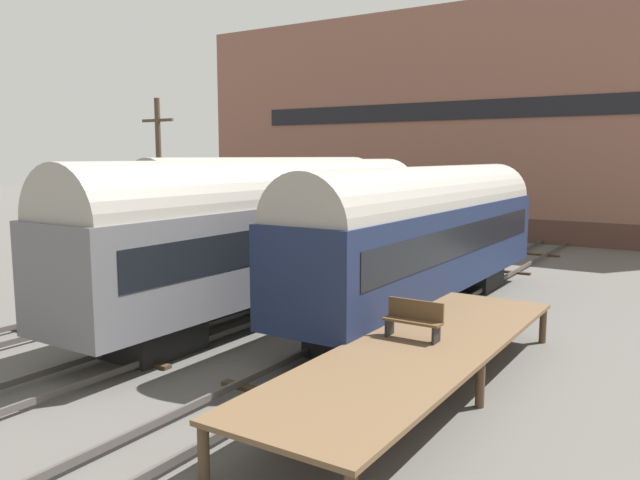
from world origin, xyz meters
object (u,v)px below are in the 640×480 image
(train_car_grey, at_px, (277,226))
(person_worker, at_px, (105,310))
(utility_pole, at_px, (160,186))
(train_car_navy, at_px, (427,230))
(train_car_green, at_px, (274,208))
(bench, at_px, (414,318))

(train_car_grey, xyz_separation_m, person_worker, (-1.75, -5.89, -1.97))
(train_car_grey, xyz_separation_m, utility_pole, (-7.79, 1.95, 1.10))
(person_worker, distance_m, utility_pole, 10.36)
(train_car_navy, bearing_deg, train_car_green, 160.14)
(train_car_green, distance_m, bench, 15.10)
(train_car_navy, relative_size, train_car_grey, 0.90)
(person_worker, bearing_deg, utility_pole, 127.62)
(train_car_green, bearing_deg, train_car_grey, -52.18)
(train_car_navy, xyz_separation_m, train_car_green, (-8.97, 3.24, 0.15))
(utility_pole, bearing_deg, bench, -21.88)
(train_car_grey, bearing_deg, utility_pole, 165.93)
(train_car_navy, distance_m, train_car_grey, 5.15)
(train_car_grey, relative_size, train_car_green, 1.13)
(train_car_green, xyz_separation_m, bench, (11.45, -9.75, -1.42))
(train_car_green, relative_size, bench, 10.96)
(train_car_green, height_order, bench, train_car_green)
(train_car_grey, distance_m, utility_pole, 8.11)
(train_car_navy, relative_size, utility_pole, 1.98)
(train_car_grey, xyz_separation_m, train_car_green, (-4.48, 5.77, 0.04))
(train_car_grey, relative_size, person_worker, 10.13)
(train_car_grey, height_order, train_car_green, train_car_green)
(bench, bearing_deg, utility_pole, 158.12)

